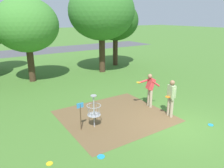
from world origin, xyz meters
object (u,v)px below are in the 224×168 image
Objects in this scene: player_throwing at (171,96)px; tree_near_right at (115,21)px; disc_golf_basket at (92,110)px; frisbee_far_left at (50,163)px; frisbee_mid_grass at (211,125)px; tree_far_left at (27,25)px; frisbee_by_tee at (101,157)px; player_foreground_watching at (150,88)px; tree_mid_right at (102,12)px.

tree_near_right reaches higher than player_throwing.
player_throwing is at bearing -16.55° from disc_golf_basket.
frisbee_far_left is at bearing -177.06° from player_throwing.
disc_golf_basket reaches higher than frisbee_mid_grass.
player_throwing reaches higher than frisbee_far_left.
frisbee_mid_grass is 0.04× the size of tree_far_left.
frisbee_by_tee is at bearing -91.97° from tree_far_left.
player_foreground_watching is at bearing 16.08° from frisbee_far_left.
disc_golf_basket is 12.37m from tree_near_right.
tree_mid_right is (5.10, 7.80, 3.92)m from disc_golf_basket.
tree_far_left is at bearing 92.68° from disc_golf_basket.
player_foreground_watching is 0.30× the size of tree_near_right.
tree_mid_right reaches higher than frisbee_by_tee.
player_foreground_watching and player_throwing have the same top height.
frisbee_by_tee is 10.76m from tree_far_left.
tree_mid_right is at bearing 51.14° from frisbee_far_left.
player_foreground_watching is at bearing -102.85° from tree_mid_right.
disc_golf_basket reaches higher than frisbee_far_left.
frisbee_by_tee is 0.04× the size of tree_far_left.
tree_mid_right reaches higher than disc_golf_basket.
tree_mid_right reaches higher than frisbee_mid_grass.
player_foreground_watching is 0.31× the size of tree_far_left.
disc_golf_basket is 0.25× the size of tree_far_left.
tree_mid_right is at bearing -146.49° from tree_near_right.
tree_near_right is at bearing 8.48° from tree_far_left.
player_throwing is 1.99m from frisbee_mid_grass.
frisbee_mid_grass is at bearing -63.04° from player_throwing.
tree_near_right is at bearing 74.86° from frisbee_mid_grass.
player_foreground_watching reaches higher than frisbee_far_left.
frisbee_mid_grass is (4.21, -2.57, -0.74)m from disc_golf_basket.
frisbee_by_tee is 1.17× the size of frisbee_far_left.
player_throwing is (0.03, -1.33, -0.02)m from player_foreground_watching.
frisbee_mid_grass is at bearing -94.91° from tree_mid_right.
frisbee_by_tee is (-4.15, -0.87, -0.96)m from player_throwing.
frisbee_by_tee is 1.14× the size of frisbee_mid_grass.
tree_near_right reaches higher than disc_golf_basket.
player_throwing is 6.97× the size of frisbee_by_tee.
player_throwing is at bearing 11.86° from frisbee_by_tee.
frisbee_by_tee is at bearing -21.09° from frisbee_far_left.
disc_golf_basket is at bearing -87.32° from tree_far_left.
tree_near_right is 1.02× the size of tree_far_left.
disc_golf_basket is at bearing 68.91° from frisbee_by_tee.
tree_far_left is (-0.38, 8.18, 3.05)m from disc_golf_basket.
tree_far_left is (-5.49, 0.38, -0.88)m from tree_mid_right.
player_throwing is 0.25× the size of tree_mid_right.
disc_golf_basket is 6.43× the size of frisbee_mid_grass.
tree_near_right reaches higher than frisbee_far_left.
tree_near_right is at bearing 33.51° from tree_mid_right.
player_foreground_watching reaches higher than disc_golf_basket.
tree_far_left is (-3.80, 9.20, 2.83)m from player_throwing.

